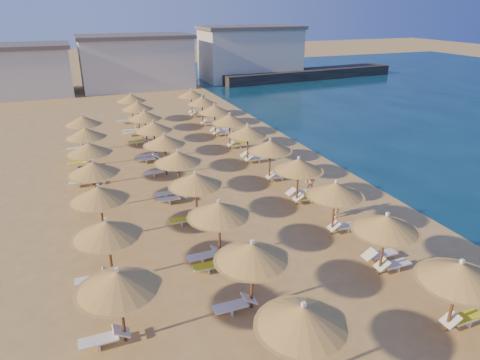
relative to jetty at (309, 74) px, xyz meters
name	(u,v)px	position (x,y,z in m)	size (l,w,h in m)	color
ground	(251,232)	(-28.27, -42.94, -0.75)	(220.00, 220.00, 0.00)	tan
jetty	(309,74)	(0.00, 0.00, 0.00)	(30.00, 4.00, 1.50)	black
hotel_blocks	(149,60)	(-25.07, 2.40, 2.95)	(49.93, 10.18, 8.10)	beige
parasol_row_east	(270,147)	(-24.42, -37.03, 1.76)	(2.98, 41.39, 3.06)	brown
parasol_row_west	(178,158)	(-30.61, -37.03, 1.76)	(2.98, 41.39, 3.06)	brown
parasol_row_inland	(93,169)	(-35.51, -37.03, 1.76)	(2.98, 26.02, 3.06)	brown
loungers	(205,187)	(-28.98, -37.09, -0.41)	(14.24, 39.85, 0.66)	white
beachgoer_b	(310,181)	(-22.84, -39.65, 0.06)	(0.78, 0.61, 1.61)	tan
beachgoer_a	(336,202)	(-23.14, -43.05, 0.16)	(0.66, 0.43, 1.82)	tan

